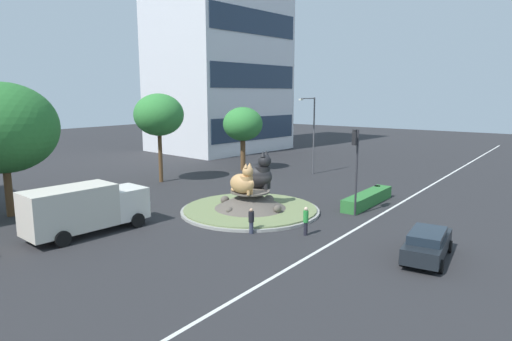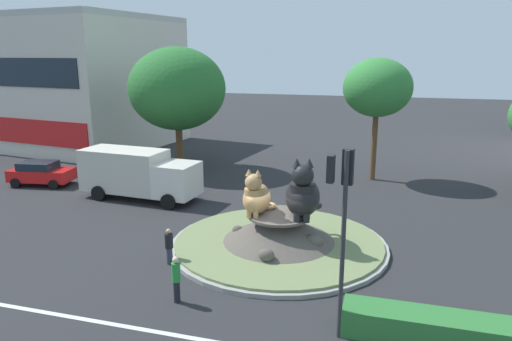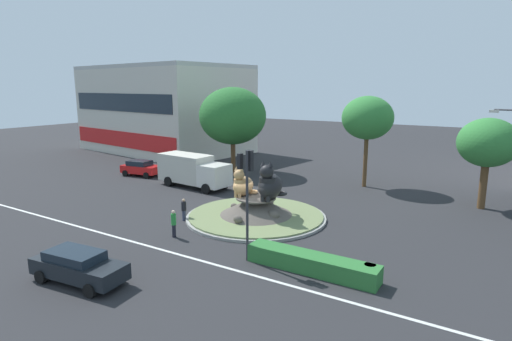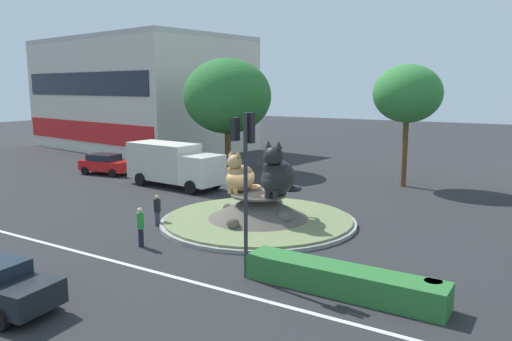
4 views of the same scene
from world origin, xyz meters
name	(u,v)px [view 3 (image 3 of 4)]	position (x,y,z in m)	size (l,w,h in m)	color
ground_plane	(256,218)	(0.00, 0.00, 0.00)	(160.00, 160.00, 0.00)	#28282B
lane_centreline	(181,255)	(0.00, -7.74, 0.00)	(112.00, 0.20, 0.01)	silver
roundabout_island	(256,210)	(0.01, 0.00, 0.57)	(9.78, 9.78, 1.52)	gray
cat_statue_calico	(242,185)	(-1.01, -0.18, 2.31)	(1.39, 2.18, 2.16)	tan
cat_statue_black	(270,185)	(1.04, 0.07, 2.52)	(1.85, 2.98, 2.74)	black
traffic_light_mast	(247,182)	(3.37, -6.30, 4.27)	(0.75, 0.50, 5.89)	#2D2D33
shophouse_block	(164,109)	(-27.78, 19.94, 5.92)	(24.64, 17.09, 11.85)	beige
clipped_hedge_strip	(311,263)	(6.89, -5.86, 0.45)	(6.80, 1.20, 0.90)	#2D7033
broadleaf_tree_behind_island	(233,116)	(-10.65, 12.44, 6.00)	(7.08, 7.08, 9.02)	brown
second_tree_near_tower	(368,118)	(3.50, 13.26, 6.28)	(4.58, 4.58, 8.26)	brown
third_tree_left	(488,143)	(13.21, 11.05, 4.97)	(4.25, 4.25, 6.83)	brown
pedestrian_green_shirt	(174,223)	(-2.28, -5.85, 0.93)	(0.31, 0.31, 1.72)	black
pedestrian_black_shirt	(184,209)	(-3.92, -3.07, 0.81)	(0.34, 0.34, 1.55)	#33384C
hatchback_near_shophouse	(78,266)	(-1.94, -12.68, 0.81)	(4.91, 2.38, 1.52)	black
parked_car_right	(141,168)	(-17.57, 5.72, 0.83)	(4.24, 2.52, 1.57)	red
delivery_box_truck	(193,170)	(-9.82, 4.80, 1.60)	(7.37, 3.11, 2.94)	silver
litter_bin	(370,273)	(9.70, -5.47, 0.45)	(0.56, 0.56, 0.90)	#2D4233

